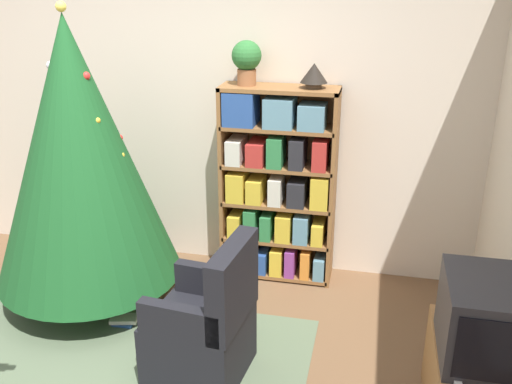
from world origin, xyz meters
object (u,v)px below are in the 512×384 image
at_px(television, 484,319).
at_px(armchair, 205,329).
at_px(potted_plant, 247,59).
at_px(christmas_tree, 78,154).
at_px(table_lamp, 314,74).
at_px(bookshelf, 276,186).

height_order(television, armchair, television).
relative_size(armchair, potted_plant, 2.80).
relative_size(television, potted_plant, 1.65).
height_order(christmas_tree, armchair, christmas_tree).
bearing_deg(table_lamp, christmas_tree, -156.64).
bearing_deg(christmas_tree, bookshelf, 27.21).
relative_size(bookshelf, potted_plant, 4.75).
height_order(christmas_tree, table_lamp, christmas_tree).
bearing_deg(armchair, table_lamp, 167.70).
bearing_deg(potted_plant, christmas_tree, -147.54).
bearing_deg(table_lamp, armchair, -108.65).
xyz_separation_m(christmas_tree, table_lamp, (1.56, 0.67, 0.50)).
bearing_deg(television, armchair, 173.55).
height_order(armchair, potted_plant, potted_plant).
relative_size(bookshelf, table_lamp, 7.81).
distance_m(christmas_tree, table_lamp, 1.77).
xyz_separation_m(bookshelf, table_lamp, (0.26, 0.01, 0.88)).
distance_m(christmas_tree, armchair, 1.54).
height_order(television, table_lamp, table_lamp).
bearing_deg(bookshelf, television, -48.26).
relative_size(christmas_tree, table_lamp, 10.91).
height_order(christmas_tree, potted_plant, christmas_tree).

